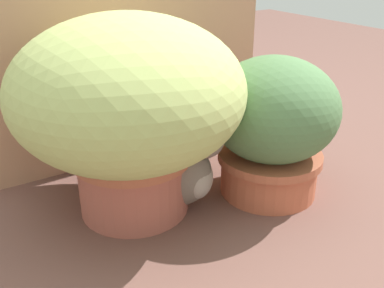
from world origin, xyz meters
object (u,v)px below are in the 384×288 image
(cat, at_px, (173,166))
(mushroom_ornament_red, at_px, (153,202))
(grass_planter, at_px, (129,102))
(leafy_planter, at_px, (273,124))

(cat, height_order, mushroom_ornament_red, cat)
(grass_planter, distance_m, mushroom_ornament_red, 0.27)
(grass_planter, relative_size, leafy_planter, 1.46)
(grass_planter, distance_m, leafy_planter, 0.41)
(leafy_planter, distance_m, mushroom_ornament_red, 0.40)
(leafy_planter, bearing_deg, cat, 161.89)
(grass_planter, relative_size, mushroom_ornament_red, 5.71)
(grass_planter, xyz_separation_m, cat, (0.10, -0.04, -0.19))
(grass_planter, height_order, cat, grass_planter)
(grass_planter, height_order, mushroom_ornament_red, grass_planter)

